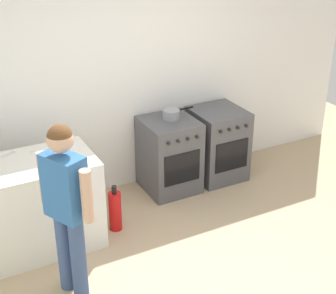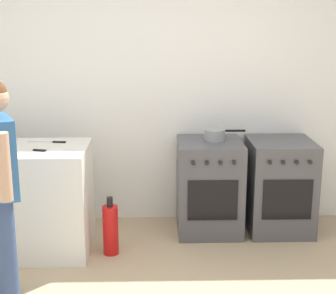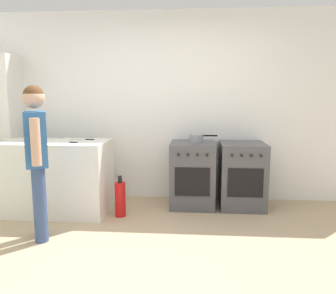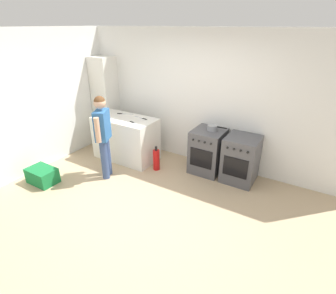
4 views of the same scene
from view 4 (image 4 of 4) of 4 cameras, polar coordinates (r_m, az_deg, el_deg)
ground_plane at (r=4.28m, az=-4.87°, el=-12.98°), size 8.00×8.00×0.00m
back_wall at (r=5.24m, az=7.29°, el=10.20°), size 6.00×0.10×2.60m
side_wall_left at (r=5.73m, az=-24.83°, el=9.39°), size 0.10×3.10×2.60m
counter_unit at (r=5.60m, az=-9.14°, el=1.87°), size 1.30×0.70×0.90m
oven_left at (r=5.09m, az=8.60°, el=-0.86°), size 0.58×0.62×0.85m
oven_right at (r=4.92m, az=15.54°, el=-2.56°), size 0.57×0.62×0.85m
pot at (r=4.92m, az=9.67°, el=4.17°), size 0.37×0.19×0.10m
knife_bread at (r=5.69m, az=-9.43°, el=7.13°), size 0.33×0.17×0.01m
knife_carving at (r=5.39m, az=-5.85°, el=6.29°), size 0.33×0.07×0.01m
knife_utility at (r=5.13m, az=-7.46°, el=5.24°), size 0.25×0.10×0.01m
person at (r=4.79m, az=-13.99°, el=3.32°), size 0.33×0.52×1.55m
fire_extinguisher at (r=5.17m, az=-2.56°, el=-2.75°), size 0.13×0.13×0.50m
recycling_crate_lower at (r=5.31m, az=-25.67°, el=-5.62°), size 0.52×0.36×0.28m
larder_cabinet at (r=6.37m, az=-13.40°, el=9.64°), size 0.48×0.44×2.00m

